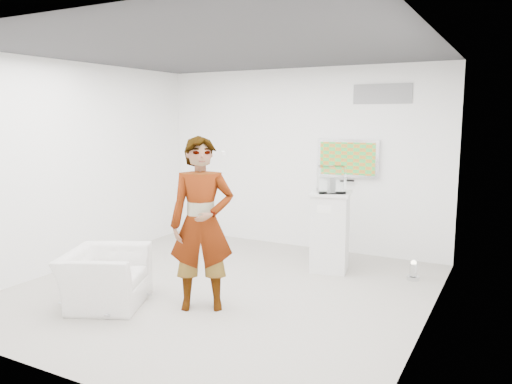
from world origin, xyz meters
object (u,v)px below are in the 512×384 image
tv (348,158)px  armchair (105,277)px  floor_uplight (413,271)px  person (202,224)px  pedestal (330,232)px

tv → armchair: bearing=-117.2°
floor_uplight → person: bearing=-132.2°
tv → person: 3.20m
person → pedestal: (0.81, 2.05, -0.43)m
person → floor_uplight: person is taller
tv → person: person is taller
tv → pedestal: bearing=-85.2°
pedestal → armchair: bearing=-127.2°
floor_uplight → armchair: bearing=-139.4°
person → armchair: size_ratio=2.00×
tv → pedestal: size_ratio=0.87×
person → pedestal: bearing=37.3°
floor_uplight → tv: bearing=144.3°
person → pedestal: person is taller
armchair → pedestal: 3.15m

